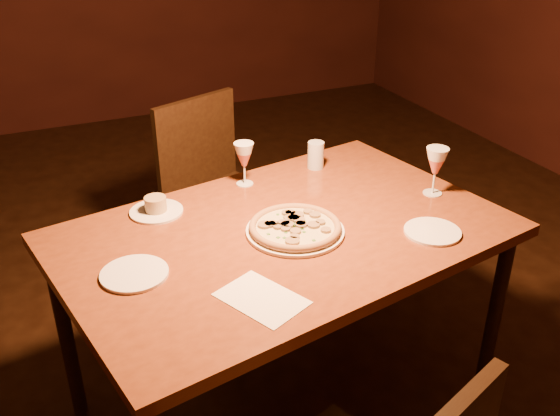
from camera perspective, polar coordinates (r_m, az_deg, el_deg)
name	(u,v)px	position (r m, az deg, el deg)	size (l,w,h in m)	color
floor	(207,387)	(2.74, -6.68, -15.98)	(7.00, 7.00, 0.00)	black
dining_table	(284,247)	(2.20, 0.37, -3.59)	(1.67, 1.24, 0.81)	brown
chair_far	(217,188)	(3.08, -5.80, 1.84)	(0.61, 0.61, 0.97)	black
pizza_plate	(295,228)	(2.14, 1.39, -1.81)	(0.34, 0.34, 0.04)	white
ramekin_saucer	(156,208)	(2.31, -11.27, 0.03)	(0.19, 0.19, 0.06)	white
wine_glass_far	(244,164)	(2.45, -3.29, 4.04)	(0.08, 0.08, 0.18)	#C15A50
wine_glass_right	(435,171)	(2.44, 14.00, 3.28)	(0.09, 0.09, 0.19)	#C15A50
water_tumbler	(316,155)	(2.61, 3.29, 4.86)	(0.07, 0.07, 0.11)	silver
side_plate_left	(134,274)	(1.97, -13.17, -5.87)	(0.21, 0.21, 0.01)	white
side_plate_near	(432,232)	(2.20, 13.76, -2.11)	(0.20, 0.20, 0.01)	white
menu_card	(262,299)	(1.82, -1.69, -8.27)	(0.17, 0.25, 0.00)	white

